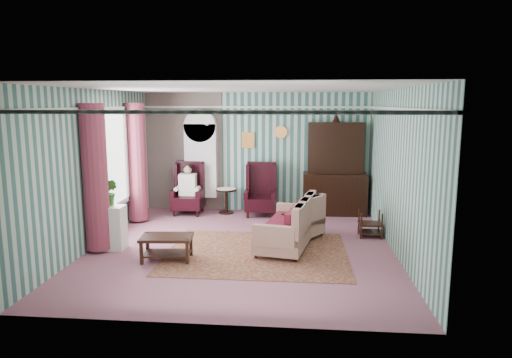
# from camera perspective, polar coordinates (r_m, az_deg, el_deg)

# --- Properties ---
(floor) EXTENTS (6.00, 6.00, 0.00)m
(floor) POSITION_cam_1_polar(r_m,az_deg,el_deg) (8.57, -1.76, -8.52)
(floor) COLOR #985868
(floor) RESTS_ON ground
(room_shell) EXTENTS (5.53, 6.02, 2.91)m
(room_shell) POSITION_cam_1_polar(r_m,az_deg,el_deg) (8.44, -5.86, 5.07)
(room_shell) COLOR #35615A
(room_shell) RESTS_ON ground
(bookcase) EXTENTS (0.80, 0.28, 2.24)m
(bookcase) POSITION_cam_1_polar(r_m,az_deg,el_deg) (11.28, -6.87, 1.64)
(bookcase) COLOR white
(bookcase) RESTS_ON floor
(dresser_hutch) EXTENTS (1.50, 0.56, 2.36)m
(dresser_hutch) POSITION_cam_1_polar(r_m,az_deg,el_deg) (10.95, 9.88, 1.64)
(dresser_hutch) COLOR black
(dresser_hutch) RESTS_ON floor
(wingback_left) EXTENTS (0.76, 0.80, 1.25)m
(wingback_left) POSITION_cam_1_polar(r_m,az_deg,el_deg) (11.04, -8.51, -1.17)
(wingback_left) COLOR black
(wingback_left) RESTS_ON floor
(wingback_right) EXTENTS (0.76, 0.80, 1.25)m
(wingback_right) POSITION_cam_1_polar(r_m,az_deg,el_deg) (10.77, 0.58, -1.34)
(wingback_right) COLOR black
(wingback_right) RESTS_ON floor
(seated_woman) EXTENTS (0.44, 0.40, 1.18)m
(seated_woman) POSITION_cam_1_polar(r_m,az_deg,el_deg) (11.05, -8.50, -1.35)
(seated_woman) COLOR silver
(seated_woman) RESTS_ON floor
(round_side_table) EXTENTS (0.50, 0.50, 0.60)m
(round_side_table) POSITION_cam_1_polar(r_m,az_deg,el_deg) (11.08, -3.75, -2.77)
(round_side_table) COLOR black
(round_side_table) RESTS_ON floor
(nest_table) EXTENTS (0.45, 0.38, 0.54)m
(nest_table) POSITION_cam_1_polar(r_m,az_deg,el_deg) (9.42, 14.08, -5.44)
(nest_table) COLOR black
(nest_table) RESTS_ON floor
(plant_stand) EXTENTS (0.55, 0.35, 0.80)m
(plant_stand) POSITION_cam_1_polar(r_m,az_deg,el_deg) (8.79, -17.83, -5.81)
(plant_stand) COLOR silver
(plant_stand) RESTS_ON floor
(rug) EXTENTS (3.20, 2.60, 0.01)m
(rug) POSITION_cam_1_polar(r_m,az_deg,el_deg) (8.26, 0.09, -9.19)
(rug) COLOR #511E1B
(rug) RESTS_ON floor
(sofa) EXTENTS (1.30, 2.01, 0.90)m
(sofa) POSITION_cam_1_polar(r_m,az_deg,el_deg) (8.53, 3.79, -5.47)
(sofa) COLOR beige
(sofa) RESTS_ON floor
(floral_armchair) EXTENTS (1.00, 1.00, 0.92)m
(floral_armchair) POSITION_cam_1_polar(r_m,az_deg,el_deg) (9.12, 5.90, -4.47)
(floral_armchair) COLOR beige
(floral_armchair) RESTS_ON floor
(coffee_table) EXTENTS (0.91, 0.61, 0.43)m
(coffee_table) POSITION_cam_1_polar(r_m,az_deg,el_deg) (7.99, -11.08, -8.47)
(coffee_table) COLOR black
(coffee_table) RESTS_ON floor
(potted_plant_a) EXTENTS (0.42, 0.39, 0.39)m
(potted_plant_a) POSITION_cam_1_polar(r_m,az_deg,el_deg) (8.64, -18.55, -2.05)
(potted_plant_a) COLOR #24551A
(potted_plant_a) RESTS_ON plant_stand
(potted_plant_b) EXTENTS (0.32, 0.28, 0.49)m
(potted_plant_b) POSITION_cam_1_polar(r_m,az_deg,el_deg) (8.72, -17.77, -1.58)
(potted_plant_b) COLOR #1B4917
(potted_plant_b) RESTS_ON plant_stand
(potted_plant_c) EXTENTS (0.29, 0.29, 0.42)m
(potted_plant_c) POSITION_cam_1_polar(r_m,az_deg,el_deg) (8.77, -18.41, -1.78)
(potted_plant_c) COLOR #204A17
(potted_plant_c) RESTS_ON plant_stand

